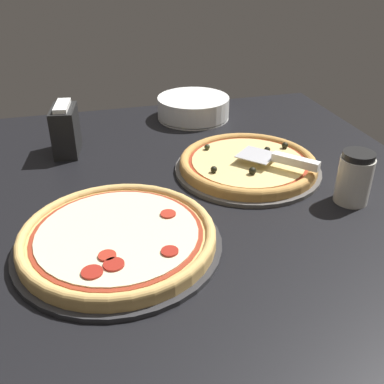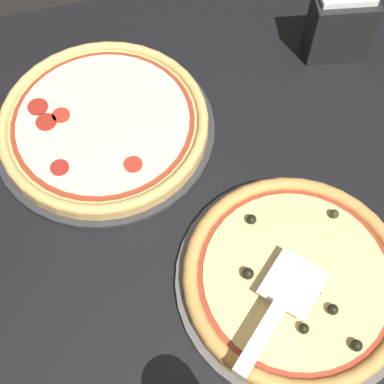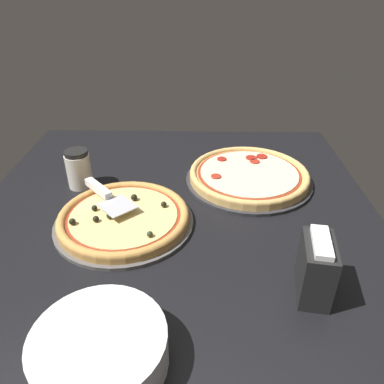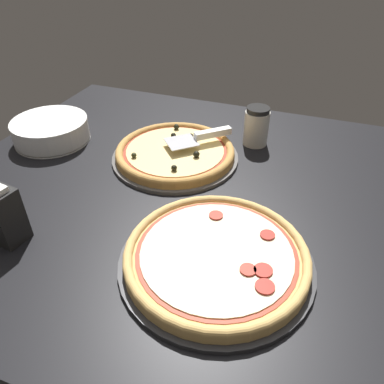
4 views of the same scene
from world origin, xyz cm
name	(u,v)px [view 2 (image 2 of 4)]	position (x,y,z in cm)	size (l,w,h in cm)	color
ground_plane	(240,220)	(0.00, 0.00, -1.80)	(122.01, 113.91, 3.60)	black
pizza_pan_front	(294,281)	(4.62, -13.25, 0.50)	(36.98, 36.98, 1.00)	#565451
pizza_front	(295,277)	(4.63, -13.26, 2.30)	(34.76, 34.76, 3.77)	#C68E47
pizza_pan_back	(105,129)	(-19.10, 22.51, 0.50)	(40.05, 40.05, 1.00)	#2D2D30
pizza_back	(103,122)	(-19.12, 22.50, 2.59)	(37.64, 37.64, 3.03)	#DBAD60
serving_spatula	(269,325)	(-2.32, -20.02, 5.56)	(18.21, 17.25, 2.00)	#B7B7BC
napkin_holder	(340,27)	(28.15, 30.56, 6.70)	(12.47, 7.94, 14.00)	black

